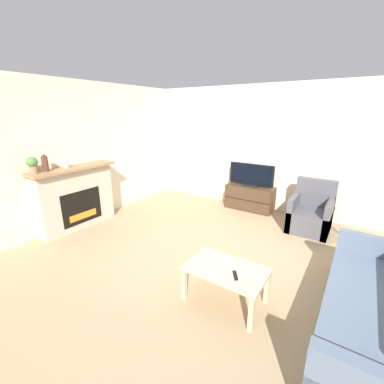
% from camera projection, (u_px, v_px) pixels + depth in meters
% --- Properties ---
extents(ground_plane, '(24.00, 24.00, 0.00)m').
position_uv_depth(ground_plane, '(212.00, 253.00, 4.05)').
color(ground_plane, '#9E8460').
extents(wall_back, '(12.00, 0.06, 2.70)m').
position_uv_depth(wall_back, '(268.00, 149.00, 5.58)').
color(wall_back, beige).
rests_on(wall_back, ground).
extents(wall_left, '(0.06, 12.00, 2.70)m').
position_uv_depth(wall_left, '(90.00, 153.00, 5.15)').
color(wall_left, beige).
rests_on(wall_left, ground).
extents(fireplace, '(0.43, 1.56, 1.18)m').
position_uv_depth(fireplace, '(76.00, 197.00, 4.83)').
color(fireplace, '#B7A893').
rests_on(fireplace, ground).
extents(mantel_vase_left, '(0.10, 0.10, 0.29)m').
position_uv_depth(mantel_vase_left, '(45.00, 163.00, 4.24)').
color(mantel_vase_left, '#512D23').
rests_on(mantel_vase_left, fireplace).
extents(mantel_vase_centre_left, '(0.09, 0.09, 0.17)m').
position_uv_depth(mantel_vase_centre_left, '(66.00, 163.00, 4.54)').
color(mantel_vase_centre_left, beige).
rests_on(mantel_vase_centre_left, fireplace).
extents(potted_plant, '(0.16, 0.16, 0.27)m').
position_uv_depth(potted_plant, '(33.00, 164.00, 4.08)').
color(potted_plant, '#936B4C').
rests_on(potted_plant, fireplace).
extents(tv_stand, '(1.06, 0.42, 0.55)m').
position_uv_depth(tv_stand, '(250.00, 198.00, 5.81)').
color(tv_stand, '#422D1E').
rests_on(tv_stand, ground).
extents(tv, '(1.01, 0.18, 0.51)m').
position_uv_depth(tv, '(251.00, 176.00, 5.66)').
color(tv, black).
rests_on(tv, tv_stand).
extents(armchair, '(0.70, 0.76, 0.93)m').
position_uv_depth(armchair, '(311.00, 215.00, 4.78)').
color(armchair, '#4C4C51').
rests_on(armchair, ground).
extents(coffee_table, '(0.90, 0.57, 0.44)m').
position_uv_depth(coffee_table, '(226.00, 273.00, 2.92)').
color(coffee_table, '#CCB289').
rests_on(coffee_table, ground).
extents(remote, '(0.12, 0.15, 0.02)m').
position_uv_depth(remote, '(235.00, 275.00, 2.75)').
color(remote, black).
rests_on(remote, coffee_table).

